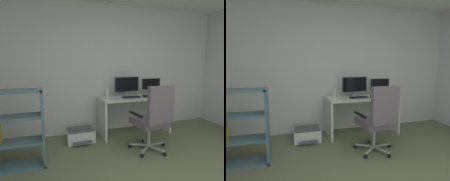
# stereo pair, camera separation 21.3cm
# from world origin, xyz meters

# --- Properties ---
(wall_back) EXTENTS (5.05, 0.10, 2.53)m
(wall_back) POSITION_xyz_m (0.00, 2.60, 1.26)
(wall_back) COLOR silver
(wall_back) RESTS_ON ground
(desk) EXTENTS (1.37, 0.60, 0.74)m
(desk) POSITION_xyz_m (0.48, 2.21, 0.54)
(desk) COLOR silver
(desk) RESTS_ON ground
(monitor_main) EXTENTS (0.50, 0.18, 0.38)m
(monitor_main) POSITION_xyz_m (0.36, 2.31, 0.96)
(monitor_main) COLOR #B2B5B7
(monitor_main) RESTS_ON desk
(monitor_secondary) EXTENTS (0.43, 0.18, 0.35)m
(monitor_secondary) POSITION_xyz_m (0.90, 2.31, 0.94)
(monitor_secondary) COLOR #B2B5B7
(monitor_secondary) RESTS_ON desk
(keyboard) EXTENTS (0.34, 0.13, 0.02)m
(keyboard) POSITION_xyz_m (0.38, 2.13, 0.75)
(keyboard) COLOR black
(keyboard) RESTS_ON desk
(computer_mouse) EXTENTS (0.07, 0.11, 0.03)m
(computer_mouse) POSITION_xyz_m (0.66, 2.11, 0.75)
(computer_mouse) COLOR black
(computer_mouse) RESTS_ON desk
(desktop_speaker) EXTENTS (0.07, 0.07, 0.17)m
(desktop_speaker) POSITION_xyz_m (-0.07, 2.26, 0.82)
(desktop_speaker) COLOR silver
(desktop_speaker) RESTS_ON desk
(office_chair) EXTENTS (0.62, 0.65, 1.07)m
(office_chair) POSITION_xyz_m (0.39, 1.34, 0.57)
(office_chair) COLOR #B7BABC
(office_chair) RESTS_ON ground
(printer) EXTENTS (0.47, 0.44, 0.23)m
(printer) POSITION_xyz_m (-0.61, 2.14, 0.11)
(printer) COLOR silver
(printer) RESTS_ON ground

